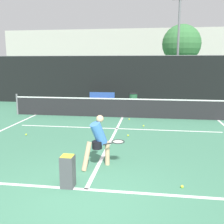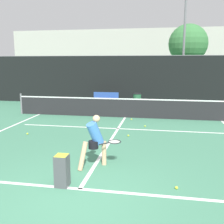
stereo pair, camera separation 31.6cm
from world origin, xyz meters
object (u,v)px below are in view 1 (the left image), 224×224
courtside_bench (102,99)px  parked_car (156,91)px  trash_bin (133,100)px  ball_hopper (68,171)px  player_practicing (99,139)px

courtside_bench → parked_car: 5.25m
trash_bin → ball_hopper: bearing=-94.2°
courtside_bench → parked_car: size_ratio=0.36×
courtside_bench → trash_bin: size_ratio=1.79×
player_practicing → ball_hopper: bearing=-154.5°
player_practicing → ball_hopper: size_ratio=1.92×
parked_car → player_practicing: bearing=-97.4°
ball_hopper → courtside_bench: size_ratio=0.45×
courtside_bench → trash_bin: (1.95, -0.26, -0.03)m
courtside_bench → parked_car: parked_car is taller
courtside_bench → trash_bin: bearing=-8.1°
parked_car → ball_hopper: bearing=-98.6°
player_practicing → trash_bin: 9.20m
parked_car → trash_bin: bearing=-108.8°
trash_bin → courtside_bench: bearing=172.5°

